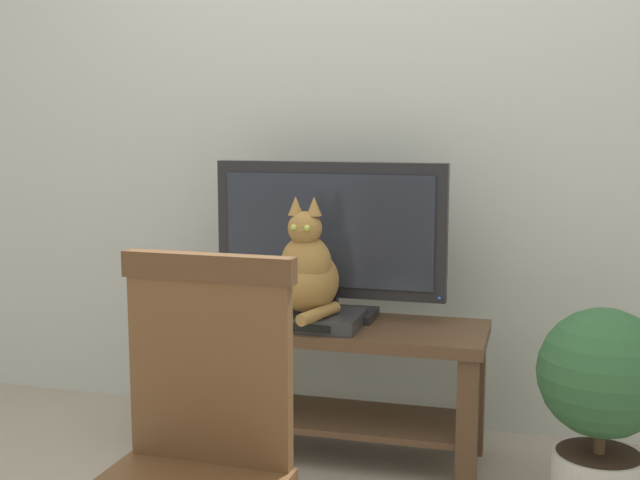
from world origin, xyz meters
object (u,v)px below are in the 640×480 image
wooden_chair (191,447)px  potted_plant (602,397)px  cat (308,271)px  book_stack (213,301)px  tv (330,237)px  tv_stand (323,363)px  media_box (309,319)px

wooden_chair → potted_plant: 1.43m
cat → book_stack: bearing=167.6°
cat → potted_plant: (1.02, -0.16, -0.33)m
wooden_chair → cat: bearing=94.1°
tv → wooden_chair: bearing=-87.9°
tv_stand → tv: 0.48m
tv_stand → wooden_chair: 1.33m
tv → media_box: 0.33m
media_box → cat: size_ratio=0.89×
book_stack → tv: bearing=10.3°
tv → cat: size_ratio=2.06×
tv_stand → tv: tv is taller
media_box → potted_plant: bearing=-9.6°
tv → book_stack: size_ratio=3.68×
tv → media_box: bearing=-104.0°
tv → wooden_chair: (0.05, -1.40, -0.27)m
tv_stand → tv: bearing=90.0°
media_box → potted_plant: potted_plant is taller
tv → book_stack: 0.52m
tv_stand → book_stack: (-0.45, 0.01, 0.21)m
cat → wooden_chair: size_ratio=0.44×
tv_stand → media_box: (-0.04, -0.06, 0.18)m
wooden_chair → potted_plant: size_ratio=1.42×
cat → book_stack: size_ratio=1.79×
cat → potted_plant: cat is taller
book_stack → media_box: bearing=-10.2°
media_box → cat: (0.00, -0.02, 0.18)m
tv_stand → potted_plant: 1.01m
potted_plant → wooden_chair: bearing=-130.8°
media_box → tv_stand: bearing=58.4°
tv_stand → potted_plant: size_ratio=1.77×
tv → potted_plant: size_ratio=1.30×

